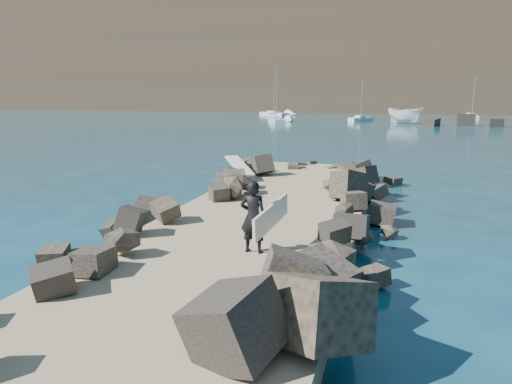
% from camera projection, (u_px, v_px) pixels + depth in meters
% --- Properties ---
extents(ground, '(800.00, 800.00, 0.00)m').
position_uv_depth(ground, '(265.00, 231.00, 14.88)').
color(ground, '#0F384C').
rests_on(ground, ground).
extents(jetty, '(6.00, 26.00, 0.60)m').
position_uv_depth(jetty, '(246.00, 240.00, 12.95)').
color(jetty, '#8C7759').
rests_on(jetty, ground).
extents(riprap_left, '(2.60, 22.00, 1.00)m').
position_uv_depth(riprap_left, '(162.00, 221.00, 14.19)').
color(riprap_left, black).
rests_on(riprap_left, ground).
extents(riprap_right, '(2.60, 22.00, 1.00)m').
position_uv_depth(riprap_right, '(351.00, 238.00, 12.55)').
color(riprap_right, black).
rests_on(riprap_right, ground).
extents(headland, '(360.00, 140.00, 32.00)m').
position_uv_depth(headland, '(417.00, 59.00, 158.40)').
color(headland, '#2D4919').
rests_on(headland, ground).
extents(surfboard_resting, '(2.03, 2.39, 0.08)m').
position_uv_depth(surfboard_resting, '(239.00, 168.00, 20.86)').
color(surfboard_resting, silver).
rests_on(surfboard_resting, riprap_left).
extents(boat_imported, '(6.17, 6.19, 2.45)m').
position_uv_depth(boat_imported, '(405.00, 115.00, 67.07)').
color(boat_imported, white).
rests_on(boat_imported, ground).
extents(surfer_with_board, '(0.92, 2.20, 1.78)m').
position_uv_depth(surfer_with_board, '(256.00, 217.00, 10.91)').
color(surfer_with_board, black).
rests_on(surfer_with_board, jetty).
extents(sailboat_e, '(7.39, 6.99, 9.93)m').
position_uv_depth(sailboat_e, '(274.00, 114.00, 92.09)').
color(sailboat_e, silver).
rests_on(sailboat_e, ground).
extents(sailboat_a, '(4.16, 7.01, 8.42)m').
position_uv_depth(sailboat_a, '(276.00, 120.00, 69.61)').
color(sailboat_a, silver).
rests_on(sailboat_a, ground).
extents(sailboat_d, '(1.53, 6.27, 7.61)m').
position_uv_depth(sailboat_d, '(472.00, 117.00, 80.52)').
color(sailboat_d, silver).
rests_on(sailboat_d, ground).
extents(sailboat_b, '(3.74, 5.27, 6.69)m').
position_uv_depth(sailboat_b, '(361.00, 119.00, 73.09)').
color(sailboat_b, silver).
rests_on(sailboat_b, ground).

